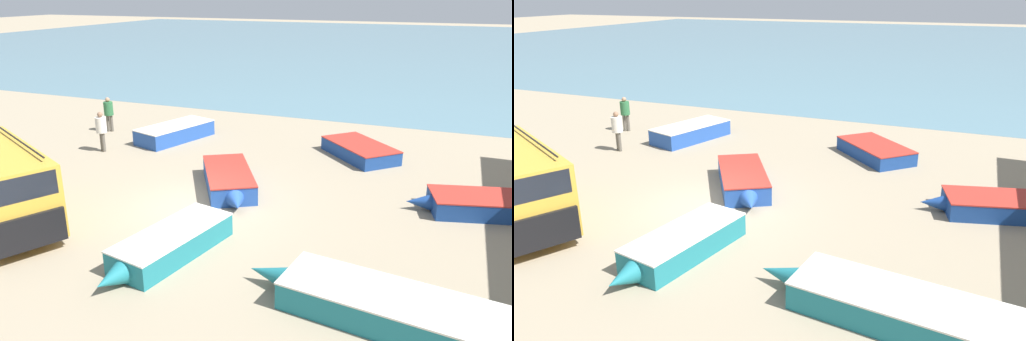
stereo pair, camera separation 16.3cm
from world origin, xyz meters
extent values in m
plane|color=gray|center=(0.00, 0.00, 0.00)|extent=(200.00, 200.00, 0.00)
cube|color=slate|center=(0.00, 52.00, 0.00)|extent=(120.00, 80.00, 0.01)
cube|color=black|center=(-2.34, -4.24, 0.72)|extent=(0.94, 1.69, 0.87)
cube|color=#1E232D|center=(-2.41, -4.21, 1.83)|extent=(0.87, 1.60, 0.62)
cylinder|color=black|center=(-2.81, -3.01, 0.34)|extent=(0.70, 0.50, 0.67)
cylinder|color=black|center=(-5.51, -1.62, 0.34)|extent=(0.70, 0.50, 0.67)
cylinder|color=black|center=(-4.20, -2.40, 2.34)|extent=(3.59, 1.89, 0.05)
cube|color=#234CA3|center=(-4.47, 6.18, 0.32)|extent=(2.42, 3.74, 0.64)
cone|color=#234CA3|center=(-3.85, 8.20, 0.32)|extent=(0.80, 0.91, 0.61)
cube|color=silver|center=(-4.47, 6.18, 0.58)|extent=(1.36, 0.59, 0.05)
cube|color=silver|center=(-4.47, 6.18, 0.66)|extent=(2.45, 3.78, 0.04)
cube|color=navy|center=(8.14, 2.89, 0.26)|extent=(3.61, 2.31, 0.52)
cone|color=navy|center=(6.17, 2.38, 0.26)|extent=(0.83, 0.66, 0.49)
cube|color=#B22D23|center=(8.14, 2.89, 0.46)|extent=(0.54, 1.40, 0.05)
cube|color=#B22D23|center=(8.14, 2.89, 0.54)|extent=(3.65, 2.33, 0.04)
cube|color=#1E757F|center=(6.19, -3.44, 0.29)|extent=(4.63, 2.01, 0.58)
cone|color=#1E757F|center=(3.47, -3.11, 0.29)|extent=(1.05, 0.67, 0.55)
cube|color=silver|center=(6.19, -3.44, 0.51)|extent=(0.37, 1.37, 0.05)
cube|color=silver|center=(6.19, -3.44, 0.60)|extent=(4.68, 2.03, 0.04)
cube|color=#1E757F|center=(0.73, -2.66, 0.29)|extent=(1.89, 3.49, 0.59)
cone|color=#1E757F|center=(0.33, -4.64, 0.29)|extent=(0.69, 0.82, 0.56)
cube|color=silver|center=(0.73, -2.66, 0.52)|extent=(1.18, 0.43, 0.05)
cube|color=silver|center=(0.73, -2.66, 0.61)|extent=(1.91, 3.52, 0.04)
cube|color=#234CA3|center=(0.13, 1.88, 0.30)|extent=(2.96, 3.57, 0.60)
cone|color=#234CA3|center=(1.19, 0.16, 0.30)|extent=(0.87, 0.92, 0.57)
cube|color=#B22D23|center=(0.13, 1.88, 0.53)|extent=(1.23, 0.86, 0.05)
cube|color=#B22D23|center=(0.13, 1.88, 0.62)|extent=(2.98, 3.60, 0.04)
cube|color=navy|center=(3.55, 6.80, 0.26)|extent=(3.39, 3.39, 0.51)
cone|color=navy|center=(2.20, 8.14, 0.26)|extent=(0.83, 0.83, 0.49)
cube|color=#B22D23|center=(3.55, 6.80, 0.45)|extent=(1.23, 1.23, 0.05)
cube|color=#B22D23|center=(3.55, 6.80, 0.53)|extent=(3.43, 3.42, 0.04)
cylinder|color=#5B564C|center=(-8.09, 6.23, 0.39)|extent=(0.15, 0.15, 0.78)
cylinder|color=#5B564C|center=(-7.95, 6.30, 0.39)|extent=(0.15, 0.15, 0.78)
cylinder|color=#2D6B3D|center=(-8.02, 6.26, 1.09)|extent=(0.42, 0.42, 0.62)
sphere|color=tan|center=(-8.02, 6.26, 1.50)|extent=(0.21, 0.21, 0.21)
cylinder|color=#5B564C|center=(-6.28, 3.58, 0.40)|extent=(0.15, 0.15, 0.80)
cylinder|color=#5B564C|center=(-6.42, 3.67, 0.40)|extent=(0.15, 0.15, 0.80)
cylinder|color=silver|center=(-6.35, 3.62, 1.11)|extent=(0.43, 0.43, 0.63)
sphere|color=#8C664C|center=(-6.35, 3.62, 1.53)|extent=(0.22, 0.22, 0.22)
camera|label=1|loc=(6.79, -12.15, 6.21)|focal=35.00mm
camera|label=2|loc=(6.94, -12.09, 6.21)|focal=35.00mm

